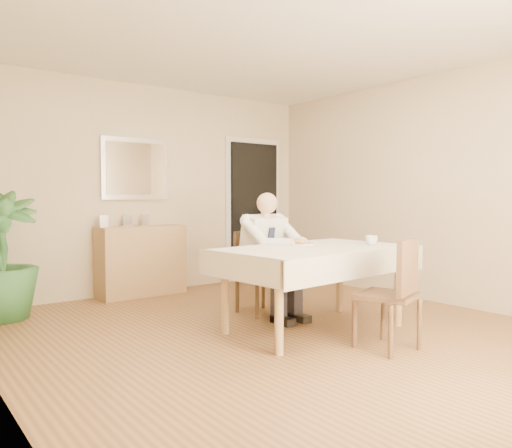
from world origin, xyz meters
TOP-DOWN VIEW (x-y plane):
  - room at (0.00, 0.00)m, footprint 5.00×5.02m
  - doorway at (1.55, 2.46)m, footprint 0.96×0.07m
  - mirror at (-0.27, 2.47)m, footprint 0.86×0.04m
  - dining_table at (0.31, -0.11)m, footprint 1.80×1.16m
  - chair_far at (0.31, 0.76)m, footprint 0.41×0.41m
  - chair_near at (0.37, -0.95)m, footprint 0.53×0.54m
  - seated_man at (0.31, 0.48)m, footprint 0.48×0.72m
  - plate at (0.35, 0.12)m, footprint 0.26×0.26m
  - food at (0.35, 0.12)m, footprint 0.14×0.14m
  - knife at (0.39, 0.06)m, footprint 0.01×0.13m
  - fork at (0.31, 0.06)m, footprint 0.01×0.13m
  - coffee_mug at (0.86, -0.30)m, footprint 0.14×0.14m
  - sideboard at (-0.27, 2.32)m, footprint 1.08×0.40m
  - photo_frame_left at (-0.72, 2.34)m, footprint 0.10×0.02m
  - photo_frame_center at (-0.41, 2.40)m, footprint 0.10×0.02m
  - photo_frame_right at (-0.18, 2.40)m, footprint 0.10×0.02m

SIDE VIEW (x-z plane):
  - sideboard at x=-0.27m, z-range 0.00..0.85m
  - chair_far at x=0.31m, z-range 0.05..0.89m
  - chair_near at x=0.37m, z-range 0.05..0.93m
  - dining_table at x=0.31m, z-range 0.29..1.04m
  - seated_man at x=0.31m, z-range 0.07..1.31m
  - plate at x=0.35m, z-range 0.75..0.77m
  - knife at x=0.39m, z-range 0.77..0.78m
  - fork at x=0.31m, z-range 0.77..0.78m
  - food at x=0.35m, z-range 0.76..0.81m
  - coffee_mug at x=0.86m, z-range 0.75..0.84m
  - photo_frame_left at x=-0.72m, z-range 0.85..0.99m
  - photo_frame_center at x=-0.41m, z-range 0.85..0.99m
  - photo_frame_right at x=-0.18m, z-range 0.85..0.99m
  - doorway at x=1.55m, z-range -0.05..2.05m
  - room at x=0.00m, z-range 0.00..2.60m
  - mirror at x=-0.27m, z-range 1.17..1.93m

